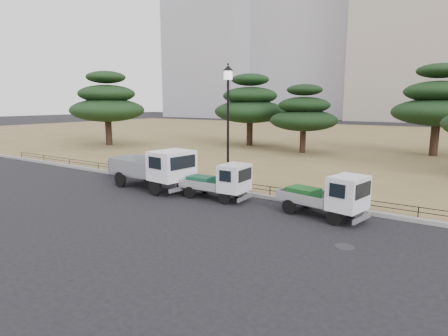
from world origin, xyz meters
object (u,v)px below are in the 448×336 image
Objects in this scene: truck_kei_rear at (328,196)px; truck_kei_front at (220,181)px; street_lamp at (228,106)px; truck_large at (155,167)px; tarp_pile at (123,166)px.

truck_kei_front is at bearing -168.83° from truck_kei_rear.
truck_large is at bearing -151.16° from street_lamp.
truck_kei_rear is at bearing -1.67° from truck_kei_front.
truck_large is at bearing -167.69° from truck_kei_rear.
truck_large is 4.67m from street_lamp.
truck_large is 1.54× the size of truck_kei_front.
truck_kei_front reaches higher than tarp_pile.
truck_kei_rear is (4.88, 0.01, 0.03)m from truck_kei_front.
truck_kei_front is (3.75, 0.18, -0.31)m from truck_large.
truck_large is 3.77m from truck_kei_front.
truck_kei_front is at bearing -69.65° from street_lamp.
truck_large is 4.57m from tarp_pile.
street_lamp is 3.41× the size of tarp_pile.
truck_large is 1.41× the size of truck_kei_rear.
truck_kei_front is 3.67m from street_lamp.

